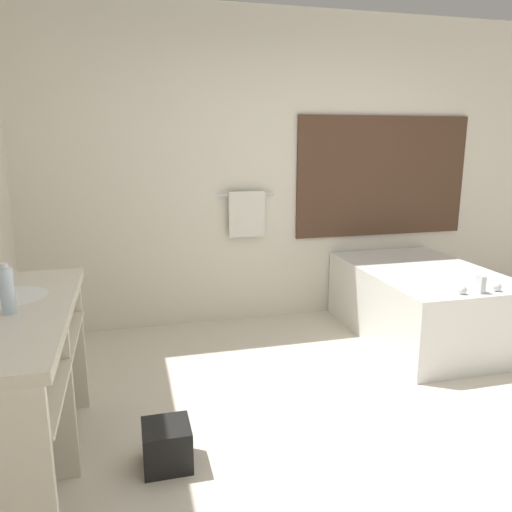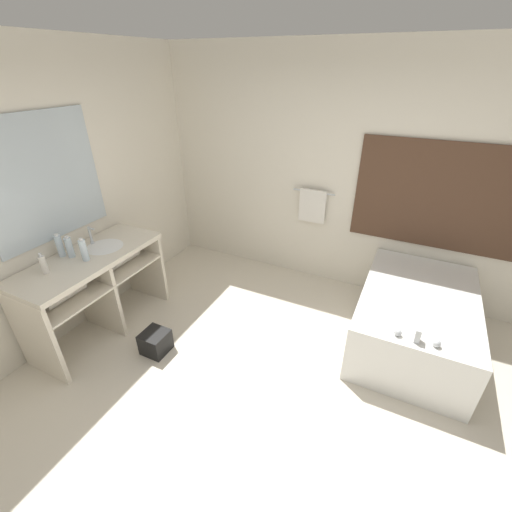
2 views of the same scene
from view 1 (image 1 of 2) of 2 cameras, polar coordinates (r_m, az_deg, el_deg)
ground_plane at (r=2.93m, az=15.88°, el=-20.80°), size 16.00×16.00×0.00m
wall_back_with_blinds at (r=4.51m, az=2.89°, el=9.70°), size 7.40×0.13×2.70m
vanity_counter at (r=2.59m, az=-26.54°, el=-10.42°), size 0.61×1.39×0.88m
bathtub at (r=4.39m, az=18.42°, el=-4.71°), size 1.01×1.55×0.70m
water_bottle_2 at (r=2.39m, az=-26.56°, el=-3.53°), size 0.06×0.06×0.22m
waste_bin at (r=2.73m, az=-10.15°, el=-20.51°), size 0.24×0.24×0.22m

